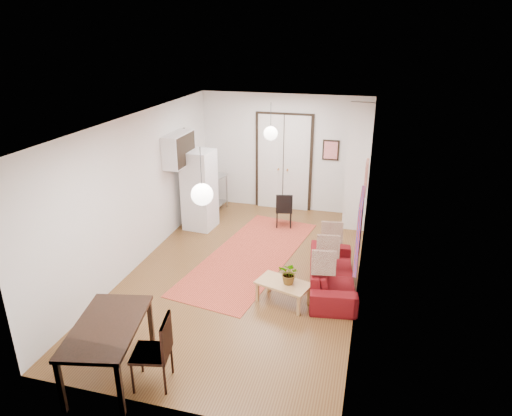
% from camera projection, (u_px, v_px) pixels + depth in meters
% --- Properties ---
extents(floor, '(7.00, 7.00, 0.00)m').
position_uv_depth(floor, '(245.00, 271.00, 8.73)').
color(floor, brown).
rests_on(floor, ground).
extents(ceiling, '(4.20, 7.00, 0.02)m').
position_uv_depth(ceiling, '(244.00, 119.00, 7.67)').
color(ceiling, silver).
rests_on(ceiling, wall_back).
extents(wall_back, '(4.20, 0.02, 2.90)m').
position_uv_depth(wall_back, '(284.00, 153.00, 11.34)').
color(wall_back, silver).
rests_on(wall_back, floor).
extents(wall_front, '(4.20, 0.02, 2.90)m').
position_uv_depth(wall_front, '(156.00, 306.00, 5.05)').
color(wall_front, silver).
rests_on(wall_front, floor).
extents(wall_left, '(0.02, 7.00, 2.90)m').
position_uv_depth(wall_left, '(139.00, 190.00, 8.70)').
color(wall_left, silver).
rests_on(wall_left, floor).
extents(wall_right, '(0.02, 7.00, 2.90)m').
position_uv_depth(wall_right, '(364.00, 211.00, 7.69)').
color(wall_right, silver).
rests_on(wall_right, floor).
extents(double_doors, '(1.44, 0.06, 2.50)m').
position_uv_depth(double_doors, '(284.00, 163.00, 11.40)').
color(double_doors, silver).
rests_on(double_doors, wall_back).
extents(stub_partition, '(0.50, 0.10, 2.90)m').
position_uv_depth(stub_partition, '(358.00, 169.00, 10.04)').
color(stub_partition, silver).
rests_on(stub_partition, floor).
extents(wall_cabinet, '(0.35, 1.00, 0.70)m').
position_uv_depth(wall_cabinet, '(179.00, 149.00, 9.85)').
color(wall_cabinet, white).
rests_on(wall_cabinet, wall_left).
extents(painting_popart, '(0.05, 1.00, 1.00)m').
position_uv_depth(painting_popart, '(359.00, 230.00, 6.50)').
color(painting_popart, red).
rests_on(painting_popart, wall_right).
extents(painting_abstract, '(0.05, 0.50, 0.60)m').
position_uv_depth(painting_abstract, '(366.00, 178.00, 8.29)').
color(painting_abstract, beige).
rests_on(painting_abstract, wall_right).
extents(poster_back, '(0.40, 0.03, 0.50)m').
position_uv_depth(poster_back, '(331.00, 150.00, 10.99)').
color(poster_back, red).
rests_on(poster_back, wall_back).
extents(print_left, '(0.03, 0.44, 0.54)m').
position_uv_depth(print_left, '(182.00, 142.00, 10.31)').
color(print_left, '#A36944').
rests_on(print_left, wall_left).
extents(pendant_back, '(0.30, 0.30, 0.80)m').
position_uv_depth(pendant_back, '(271.00, 133.00, 9.70)').
color(pendant_back, white).
rests_on(pendant_back, ceiling).
extents(pendant_front, '(0.30, 0.30, 0.80)m').
position_uv_depth(pendant_front, '(202.00, 194.00, 6.11)').
color(pendant_front, white).
rests_on(pendant_front, ceiling).
extents(kilim_rug, '(2.16, 4.28, 0.01)m').
position_uv_depth(kilim_rug, '(250.00, 256.00, 9.31)').
color(kilim_rug, '#C84A32').
rests_on(kilim_rug, floor).
extents(sofa, '(1.04, 2.06, 0.57)m').
position_uv_depth(sofa, '(332.00, 273.00, 8.08)').
color(sofa, maroon).
rests_on(sofa, floor).
extents(coffee_table, '(0.98, 0.72, 0.39)m').
position_uv_depth(coffee_table, '(283.00, 285.00, 7.59)').
color(coffee_table, '#A98450').
rests_on(coffee_table, floor).
extents(potted_plant, '(0.41, 0.38, 0.38)m').
position_uv_depth(potted_plant, '(290.00, 273.00, 7.48)').
color(potted_plant, '#2F6934').
rests_on(potted_plant, coffee_table).
extents(kitchen_counter, '(0.76, 1.27, 0.92)m').
position_uv_depth(kitchen_counter, '(207.00, 191.00, 11.27)').
color(kitchen_counter, '#A6A9AA').
rests_on(kitchen_counter, floor).
extents(bowl, '(0.25, 0.25, 0.05)m').
position_uv_depth(bowl, '(202.00, 181.00, 10.88)').
color(bowl, silver).
rests_on(bowl, kitchen_counter).
extents(soap_bottle, '(0.10, 0.10, 0.19)m').
position_uv_depth(soap_bottle, '(210.00, 172.00, 11.35)').
color(soap_bottle, '#5191B0').
rests_on(soap_bottle, kitchen_counter).
extents(fridge, '(0.70, 0.70, 1.83)m').
position_uv_depth(fridge, '(199.00, 190.00, 10.36)').
color(fridge, white).
rests_on(fridge, floor).
extents(dining_table, '(1.09, 1.57, 0.79)m').
position_uv_depth(dining_table, '(107.00, 330.00, 5.86)').
color(dining_table, black).
rests_on(dining_table, floor).
extents(dining_chair_near, '(0.55, 0.71, 0.98)m').
position_uv_depth(dining_chair_near, '(154.00, 342.00, 5.85)').
color(dining_chair_near, '#391C12').
rests_on(dining_chair_near, floor).
extents(dining_chair_far, '(0.55, 0.71, 0.98)m').
position_uv_depth(dining_chair_far, '(154.00, 342.00, 5.85)').
color(dining_chair_far, '#391C12').
rests_on(dining_chair_far, floor).
extents(black_side_chair, '(0.45, 0.45, 0.83)m').
position_uv_depth(black_side_chair, '(285.00, 206.00, 10.64)').
color(black_side_chair, black).
rests_on(black_side_chair, floor).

